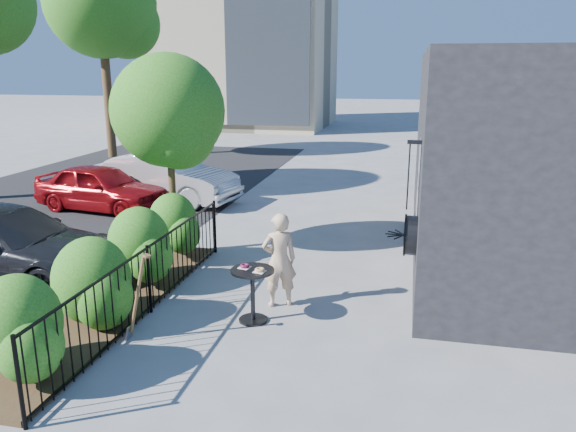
% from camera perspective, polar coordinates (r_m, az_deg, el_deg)
% --- Properties ---
extents(ground, '(120.00, 120.00, 0.00)m').
position_cam_1_polar(ground, '(8.65, -4.59, -10.61)').
color(ground, gray).
rests_on(ground, ground).
extents(shop_building, '(6.22, 9.00, 4.00)m').
position_cam_1_polar(shop_building, '(12.48, 27.09, 5.37)').
color(shop_building, black).
rests_on(shop_building, ground).
extents(fence, '(0.05, 6.05, 1.10)m').
position_cam_1_polar(fence, '(8.96, -13.94, -6.21)').
color(fence, black).
rests_on(fence, ground).
extents(planting_bed, '(1.30, 6.00, 0.08)m').
position_cam_1_polar(planting_bed, '(9.47, -17.59, -8.70)').
color(planting_bed, '#382616').
rests_on(planting_bed, ground).
extents(shrubs, '(1.10, 5.60, 1.24)m').
position_cam_1_polar(shrubs, '(9.27, -17.06, -4.80)').
color(shrubs, '#215C15').
rests_on(shrubs, ground).
extents(patio_tree, '(2.20, 2.20, 3.94)m').
position_cam_1_polar(patio_tree, '(11.22, -11.84, 9.73)').
color(patio_tree, '#3F2B19').
rests_on(patio_tree, ground).
extents(street_tree_far, '(4.40, 4.40, 8.28)m').
position_cam_1_polar(street_tree_far, '(24.77, -18.40, 19.33)').
color(street_tree_far, '#3F2B19').
rests_on(street_tree_far, ground).
extents(cafe_table, '(0.65, 0.65, 0.88)m').
position_cam_1_polar(cafe_table, '(8.43, -3.62, -7.07)').
color(cafe_table, black).
rests_on(cafe_table, ground).
extents(woman, '(0.66, 0.58, 1.53)m').
position_cam_1_polar(woman, '(8.89, -0.89, -4.49)').
color(woman, tan).
rests_on(woman, ground).
extents(shovel, '(0.44, 0.17, 1.33)m').
position_cam_1_polar(shovel, '(8.10, -15.20, -8.45)').
color(shovel, brown).
rests_on(shovel, ground).
extents(car_red, '(3.84, 2.05, 1.24)m').
position_cam_1_polar(car_red, '(15.67, -18.45, 2.76)').
color(car_red, maroon).
rests_on(car_red, ground).
extents(car_silver, '(4.43, 2.18, 1.40)m').
position_cam_1_polar(car_silver, '(16.18, -12.40, 3.83)').
color(car_silver, '#AFB0B5').
rests_on(car_silver, ground).
extents(car_darkgrey, '(4.60, 2.08, 1.31)m').
position_cam_1_polar(car_darkgrey, '(11.26, -26.83, -2.54)').
color(car_darkgrey, black).
rests_on(car_darkgrey, ground).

